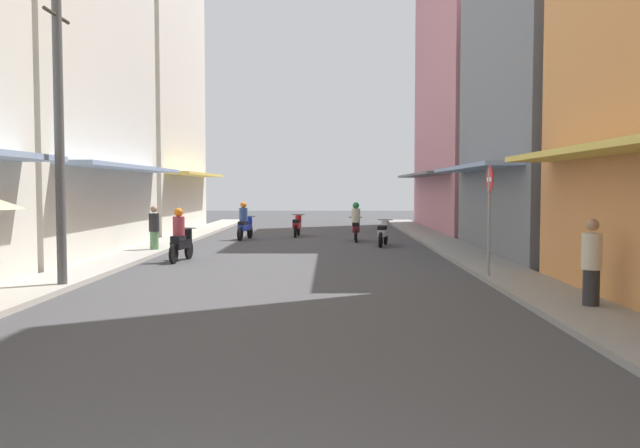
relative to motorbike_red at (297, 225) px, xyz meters
name	(u,v)px	position (x,y,z in m)	size (l,w,h in m)	color
ground_plane	(297,264)	(0.51, -10.34, -0.50)	(85.40, 85.40, 0.00)	#424244
sidewalk_left	(114,261)	(-4.74, -10.34, -0.44)	(1.52, 46.82, 0.12)	#ADA89E
sidewalk_right	(481,262)	(5.75, -10.34, -0.44)	(1.52, 46.82, 0.12)	gray
building_left_far	(124,79)	(-8.49, 2.88, 6.87)	(7.05, 9.72, 14.77)	silver
building_right_mid	(582,108)	(9.51, -7.68, 4.19)	(7.05, 9.27, 9.40)	slate
building_right_far	(492,78)	(9.51, 4.27, 7.09)	(7.05, 12.92, 15.21)	#B7727F
motorbike_red	(297,225)	(0.00, 0.00, 0.00)	(0.55, 1.81, 0.96)	black
motorbike_silver	(383,232)	(3.43, -4.66, 0.00)	(0.65, 1.78, 0.96)	black
motorbike_blue	(245,223)	(-2.09, -1.72, 0.20)	(0.62, 1.79, 1.58)	black
motorbike_maroon	(356,224)	(2.49, -2.52, 0.20)	(0.55, 1.81, 1.58)	black
motorbike_black	(181,237)	(-2.91, -9.84, 0.20)	(0.55, 1.80, 1.58)	black
pedestrian_far	(154,230)	(-4.36, -7.36, 0.27)	(0.34, 0.34, 1.56)	#598C59
pedestrian_foreground	(592,266)	(5.99, -17.56, 0.31)	(0.34, 0.34, 1.63)	#262628
utility_pole	(59,136)	(-4.22, -15.17, 2.74)	(0.20, 1.20, 6.33)	#4C4C4F
street_sign_no_entry	(489,207)	(5.14, -13.71, 1.21)	(0.07, 0.60, 2.65)	gray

